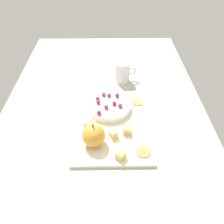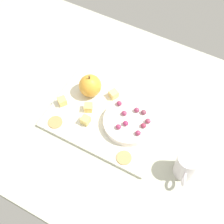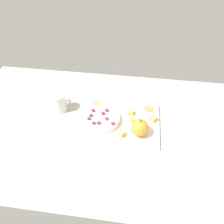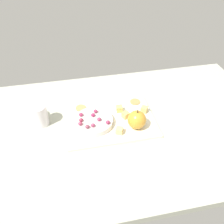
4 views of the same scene
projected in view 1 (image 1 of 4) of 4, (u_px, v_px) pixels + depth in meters
table at (104, 125)px, 87.90cm from camera, size 147.81×80.86×3.15cm
platter at (112, 124)px, 85.15cm from camera, size 38.09×26.92×1.28cm
serving_dish at (109, 107)px, 89.29cm from camera, size 16.35×16.35×2.50cm
apple_whole at (94, 136)px, 74.62cm from camera, size 7.69×7.69×7.69cm
apple_stem at (93, 126)px, 71.67cm from camera, size 0.50×0.50×1.20cm
cheese_cube_0 at (89, 124)px, 82.09cm from camera, size 3.56×3.56×2.65cm
cheese_cube_1 at (113, 134)px, 78.60cm from camera, size 3.52×3.52×2.65cm
cheese_cube_2 at (120, 155)px, 71.89cm from camera, size 3.70×3.70×2.65cm
cheese_cube_3 at (127, 130)px, 79.91cm from camera, size 2.72×2.72×2.65cm
cracker_0 at (143, 152)px, 74.23cm from camera, size 4.75×4.75×0.40cm
cracker_1 at (137, 102)px, 93.25cm from camera, size 4.75×4.75×0.40cm
grape_0 at (117, 95)px, 91.51cm from camera, size 1.78×1.60×1.63cm
grape_1 at (109, 95)px, 91.78cm from camera, size 1.78×1.60×1.43cm
grape_2 at (98, 102)px, 88.41cm from camera, size 1.78×1.60×1.61cm
grape_3 at (98, 98)px, 90.19cm from camera, size 1.78×1.60×1.49cm
grape_4 at (99, 112)px, 84.08cm from camera, size 1.78×1.60×1.65cm
grape_5 at (102, 94)px, 92.13cm from camera, size 1.78×1.60×1.54cm
grape_6 at (106, 107)px, 86.22cm from camera, size 1.78×1.60×1.57cm
grape_7 at (114, 103)px, 87.83cm from camera, size 1.78×1.60×1.57cm
grape_8 at (120, 106)px, 86.79cm from camera, size 1.78×1.60×1.61cm
cup at (123, 72)px, 104.17cm from camera, size 6.50×9.63×9.46cm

